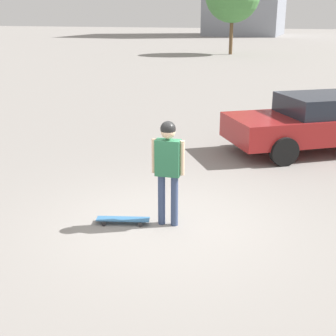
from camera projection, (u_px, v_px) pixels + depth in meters
ground_plane at (168, 224)px, 8.02m from camera, size 220.00×220.00×0.00m
person at (168, 161)px, 7.66m from camera, size 0.25×0.55×1.81m
skateboard at (123, 220)px, 8.03m from camera, size 0.45×0.94×0.09m
car_parked_near at (321, 122)px, 12.11m from camera, size 4.21×5.04×1.47m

